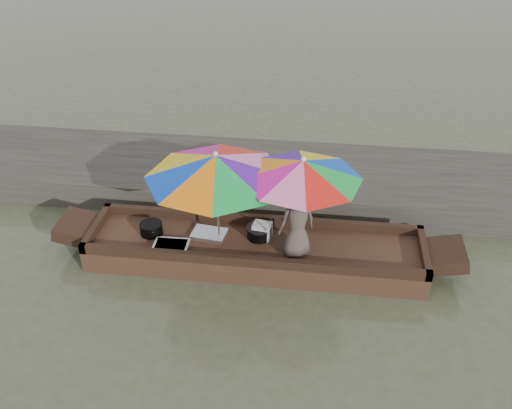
# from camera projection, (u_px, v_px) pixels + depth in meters

# --- Properties ---
(water) EXTENTS (80.00, 80.00, 0.00)m
(water) POSITION_uv_depth(u_px,v_px,m) (255.00, 261.00, 9.00)
(water) COLOR #40482E
(water) RESTS_ON ground
(dock) EXTENTS (22.00, 2.20, 0.50)m
(dock) POSITION_uv_depth(u_px,v_px,m) (270.00, 178.00, 10.70)
(dock) COLOR #2D2B26
(dock) RESTS_ON ground
(boat_hull) EXTENTS (5.19, 1.20, 0.35)m
(boat_hull) POSITION_uv_depth(u_px,v_px,m) (255.00, 252.00, 8.90)
(boat_hull) COLOR #332216
(boat_hull) RESTS_ON water
(cooking_pot) EXTENTS (0.35, 0.35, 0.19)m
(cooking_pot) POSITION_uv_depth(u_px,v_px,m) (151.00, 229.00, 8.98)
(cooking_pot) COLOR black
(cooking_pot) RESTS_ON boat_hull
(tray_crayfish) EXTENTS (0.54, 0.38, 0.09)m
(tray_crayfish) POSITION_uv_depth(u_px,v_px,m) (171.00, 247.00, 8.66)
(tray_crayfish) COLOR silver
(tray_crayfish) RESTS_ON boat_hull
(tray_scallop) EXTENTS (0.57, 0.43, 0.06)m
(tray_scallop) POSITION_uv_depth(u_px,v_px,m) (209.00, 234.00, 8.97)
(tray_scallop) COLOR silver
(tray_scallop) RESTS_ON boat_hull
(charcoal_grill) EXTENTS (0.38, 0.38, 0.18)m
(charcoal_grill) POSITION_uv_depth(u_px,v_px,m) (259.00, 232.00, 8.90)
(charcoal_grill) COLOR black
(charcoal_grill) RESTS_ON boat_hull
(supply_bag) EXTENTS (0.31, 0.26, 0.26)m
(supply_bag) POSITION_uv_depth(u_px,v_px,m) (262.00, 231.00, 8.87)
(supply_bag) COLOR silver
(supply_bag) RESTS_ON boat_hull
(vendor) EXTENTS (0.65, 0.56, 1.13)m
(vendor) POSITION_uv_depth(u_px,v_px,m) (297.00, 222.00, 8.30)
(vendor) COLOR #4E413B
(vendor) RESTS_ON boat_hull
(umbrella_bow) EXTENTS (2.37, 2.37, 1.55)m
(umbrella_bow) POSITION_uv_depth(u_px,v_px,m) (217.00, 198.00, 8.45)
(umbrella_bow) COLOR pink
(umbrella_bow) RESTS_ON boat_hull
(umbrella_stern) EXTENTS (1.92, 1.92, 1.55)m
(umbrella_stern) POSITION_uv_depth(u_px,v_px,m) (301.00, 204.00, 8.32)
(umbrella_stern) COLOR blue
(umbrella_stern) RESTS_ON boat_hull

